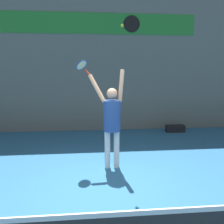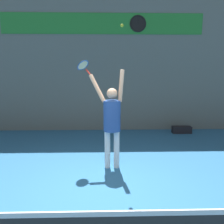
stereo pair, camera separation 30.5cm
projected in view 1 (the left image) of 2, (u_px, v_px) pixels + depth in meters
The scene contains 8 objects.
ground_plane at pixel (105, 198), 3.82m from camera, with size 18.00×18.00×0.00m, color teal.
back_wall at pixel (97, 63), 7.91m from camera, with size 18.00×0.10×5.00m.
sponsor_banner at pixel (96, 23), 7.61m from camera, with size 7.07×0.02×0.71m.
scoreboard_clock at pixel (132, 24), 7.70m from camera, with size 0.58×0.05×0.58m.
tennis_player at pixel (112, 119), 4.86m from camera, with size 0.82×0.50×2.23m.
tennis_racket at pixel (82, 66), 4.97m from camera, with size 0.38×0.37×0.35m.
tennis_ball at pixel (122, 26), 4.42m from camera, with size 0.07×0.07×0.07m.
equipment_bag at pixel (175, 129), 8.03m from camera, with size 0.68×0.25×0.25m.
Camera 1 is at (-0.19, -3.48, 2.18)m, focal length 35.00 mm.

